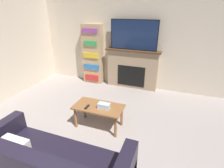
{
  "coord_description": "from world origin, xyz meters",
  "views": [
    {
      "loc": [
        1.15,
        -0.66,
        2.18
      ],
      "look_at": [
        -0.01,
        2.42,
        0.72
      ],
      "focal_mm": 28.0,
      "sensor_mm": 36.0,
      "label": 1
    }
  ],
  "objects_px": {
    "coffee_table": "(99,109)",
    "fireplace": "(132,69)",
    "tv": "(134,35)",
    "bookshelf": "(93,54)"
  },
  "relations": [
    {
      "from": "fireplace",
      "to": "coffee_table",
      "type": "xyz_separation_m",
      "value": [
        -0.12,
        -2.05,
        -0.17
      ]
    },
    {
      "from": "fireplace",
      "to": "tv",
      "type": "height_order",
      "value": "tv"
    },
    {
      "from": "tv",
      "to": "coffee_table",
      "type": "xyz_separation_m",
      "value": [
        -0.12,
        -2.03,
        -1.11
      ]
    },
    {
      "from": "tv",
      "to": "bookshelf",
      "type": "relative_size",
      "value": 0.73
    },
    {
      "from": "tv",
      "to": "fireplace",
      "type": "bearing_deg",
      "value": 90.0
    },
    {
      "from": "coffee_table",
      "to": "bookshelf",
      "type": "xyz_separation_m",
      "value": [
        -1.1,
        2.03,
        0.49
      ]
    },
    {
      "from": "coffee_table",
      "to": "bookshelf",
      "type": "relative_size",
      "value": 0.54
    },
    {
      "from": "coffee_table",
      "to": "bookshelf",
      "type": "height_order",
      "value": "bookshelf"
    },
    {
      "from": "bookshelf",
      "to": "fireplace",
      "type": "bearing_deg",
      "value": 1.06
    },
    {
      "from": "coffee_table",
      "to": "fireplace",
      "type": "bearing_deg",
      "value": 86.62
    }
  ]
}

